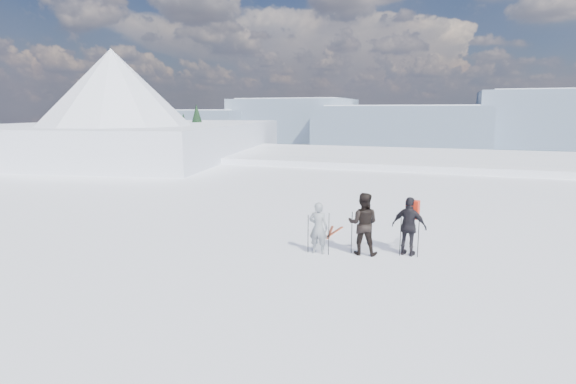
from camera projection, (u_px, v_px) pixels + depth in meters
name	position (u px, v px, depth m)	size (l,w,h in m)	color
lake_basin	(412.00, 233.00, 40.27)	(820.00, 820.00, 71.62)	white
far_mountain_range	(478.00, 122.00, 424.93)	(770.00, 110.00, 53.00)	slate
near_ridge	(155.00, 185.00, 47.78)	(31.37, 35.68, 25.62)	white
skier_grey	(318.00, 228.00, 13.68)	(0.58, 0.38, 1.60)	gray
skier_dark	(363.00, 224.00, 13.58)	(0.93, 0.72, 1.91)	black
skier_pack	(409.00, 226.00, 13.48)	(1.05, 0.44, 1.79)	black
backpack	(414.00, 187.00, 13.47)	(0.38, 0.22, 0.56)	red
ski_poles	(362.00, 235.00, 13.57)	(3.25, 0.69, 1.31)	black
skis_loose	(332.00, 232.00, 16.13)	(0.46, 1.70, 0.03)	black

